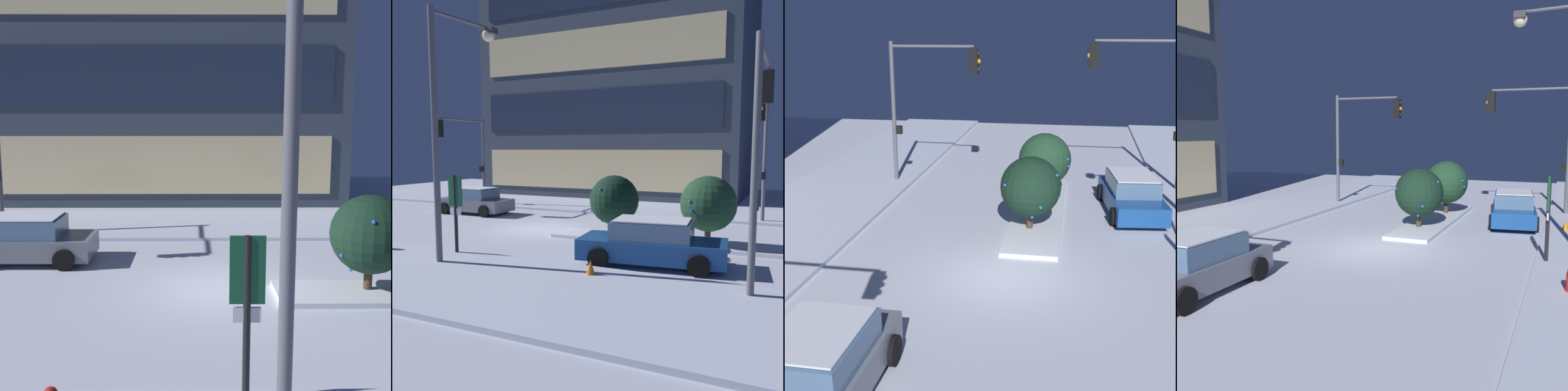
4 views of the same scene
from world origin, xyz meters
The scene contains 8 objects.
ground centered at (0.00, 0.00, 0.00)m, with size 52.00×52.00×0.00m, color silver.
median_strip centered at (5.95, -0.54, 0.07)m, with size 9.00×1.80×0.14m, color silver.
car_near centered at (6.63, -3.96, 0.71)m, with size 4.87×2.44×1.49m.
car_far centered at (-5.98, 2.70, 0.71)m, with size 4.36×2.12×1.49m.
traffic_light_corner_far_right centered at (9.28, 4.66, 4.20)m, with size 0.32×3.96×6.18m.
traffic_light_corner_near_right centered at (9.79, -4.61, 4.37)m, with size 0.32×4.14×6.42m.
decorated_tree_median centered at (7.78, -0.60, 1.66)m, with size 2.10×2.10×2.72m.
decorated_tree_left_of_median centered at (3.88, -0.37, 1.60)m, with size 2.06×2.06×2.63m.
Camera 3 is at (-14.46, -1.82, 6.81)m, focal length 52.03 mm.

